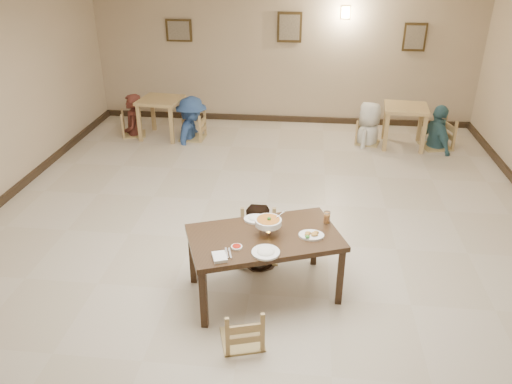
# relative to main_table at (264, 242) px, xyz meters

# --- Properties ---
(floor) EXTENTS (10.00, 10.00, 0.00)m
(floor) POSITION_rel_main_table_xyz_m (-0.16, 1.05, -0.67)
(floor) COLOR beige
(floor) RESTS_ON ground
(ceiling) EXTENTS (10.00, 10.00, 0.00)m
(ceiling) POSITION_rel_main_table_xyz_m (-0.16, 1.05, 2.33)
(ceiling) COLOR silver
(ceiling) RESTS_ON wall_back
(wall_back) EXTENTS (10.00, 0.00, 10.00)m
(wall_back) POSITION_rel_main_table_xyz_m (-0.16, 6.05, 0.83)
(wall_back) COLOR #C0A98B
(wall_back) RESTS_ON floor
(baseboard_back) EXTENTS (8.00, 0.06, 0.12)m
(baseboard_back) POSITION_rel_main_table_xyz_m (-0.16, 6.02, -0.61)
(baseboard_back) COLOR #2F2216
(baseboard_back) RESTS_ON floor
(picture_a) EXTENTS (0.55, 0.04, 0.45)m
(picture_a) POSITION_rel_main_table_xyz_m (-2.36, 6.01, 1.23)
(picture_a) COLOR #392913
(picture_a) RESTS_ON wall_back
(picture_b) EXTENTS (0.50, 0.04, 0.60)m
(picture_b) POSITION_rel_main_table_xyz_m (-0.06, 6.01, 1.33)
(picture_b) COLOR #392913
(picture_b) RESTS_ON wall_back
(picture_c) EXTENTS (0.45, 0.04, 0.55)m
(picture_c) POSITION_rel_main_table_xyz_m (2.44, 6.01, 1.18)
(picture_c) COLOR #392913
(picture_c) RESTS_ON wall_back
(wall_sconce) EXTENTS (0.16, 0.05, 0.22)m
(wall_sconce) POSITION_rel_main_table_xyz_m (1.04, 6.01, 1.63)
(wall_sconce) COLOR #FFD88C
(wall_sconce) RESTS_ON wall_back
(main_table) EXTENTS (1.81, 1.40, 0.75)m
(main_table) POSITION_rel_main_table_xyz_m (0.00, 0.00, 0.00)
(main_table) COLOR #392413
(main_table) RESTS_ON floor
(chair_far) EXTENTS (0.49, 0.49, 1.04)m
(chair_far) POSITION_rel_main_table_xyz_m (-0.14, 0.73, -0.15)
(chair_far) COLOR tan
(chair_far) RESTS_ON floor
(chair_near) EXTENTS (0.41, 0.41, 0.87)m
(chair_near) POSITION_rel_main_table_xyz_m (-0.14, -0.79, -0.23)
(chair_near) COLOR tan
(chair_near) RESTS_ON floor
(main_diner) EXTENTS (0.90, 0.80, 1.55)m
(main_diner) POSITION_rel_main_table_xyz_m (-0.18, 0.61, 0.11)
(main_diner) COLOR gray
(main_diner) RESTS_ON floor
(curry_warmer) EXTENTS (0.32, 0.28, 0.26)m
(curry_warmer) POSITION_rel_main_table_xyz_m (0.04, 0.03, 0.23)
(curry_warmer) COLOR silver
(curry_warmer) RESTS_ON main_table
(rice_plate_far) EXTENTS (0.30, 0.30, 0.07)m
(rice_plate_far) POSITION_rel_main_table_xyz_m (-0.11, 0.31, 0.10)
(rice_plate_far) COLOR white
(rice_plate_far) RESTS_ON main_table
(rice_plate_near) EXTENTS (0.29, 0.29, 0.07)m
(rice_plate_near) POSITION_rel_main_table_xyz_m (0.04, -0.34, 0.10)
(rice_plate_near) COLOR white
(rice_plate_near) RESTS_ON main_table
(fried_plate) EXTENTS (0.27, 0.27, 0.06)m
(fried_plate) POSITION_rel_main_table_xyz_m (0.50, 0.03, 0.10)
(fried_plate) COLOR white
(fried_plate) RESTS_ON main_table
(chili_dish) EXTENTS (0.12, 0.12, 0.02)m
(chili_dish) POSITION_rel_main_table_xyz_m (-0.26, -0.27, 0.09)
(chili_dish) COLOR white
(chili_dish) RESTS_ON main_table
(napkin_cutlery) EXTENTS (0.22, 0.29, 0.03)m
(napkin_cutlery) POSITION_rel_main_table_xyz_m (-0.40, -0.47, 0.10)
(napkin_cutlery) COLOR white
(napkin_cutlery) RESTS_ON main_table
(drink_glass) EXTENTS (0.07, 0.07, 0.14)m
(drink_glass) POSITION_rel_main_table_xyz_m (0.66, 0.34, 0.15)
(drink_glass) COLOR white
(drink_glass) RESTS_ON main_table
(bg_table_left) EXTENTS (0.87, 0.87, 0.79)m
(bg_table_left) POSITION_rel_main_table_xyz_m (-2.51, 4.80, -0.02)
(bg_table_left) COLOR tan
(bg_table_left) RESTS_ON floor
(bg_table_right) EXTENTS (0.86, 0.86, 0.79)m
(bg_table_right) POSITION_rel_main_table_xyz_m (2.23, 4.79, -0.01)
(bg_table_right) COLOR tan
(bg_table_right) RESTS_ON floor
(bg_chair_ll) EXTENTS (0.44, 0.44, 0.95)m
(bg_chair_ll) POSITION_rel_main_table_xyz_m (-3.13, 4.83, -0.19)
(bg_chair_ll) COLOR tan
(bg_chair_ll) RESTS_ON floor
(bg_chair_lr) EXTENTS (0.48, 0.48, 1.01)m
(bg_chair_lr) POSITION_rel_main_table_xyz_m (-1.89, 4.76, -0.16)
(bg_chair_lr) COLOR tan
(bg_chair_lr) RESTS_ON floor
(bg_chair_rl) EXTENTS (0.43, 0.43, 0.92)m
(bg_chair_rl) POSITION_rel_main_table_xyz_m (1.59, 4.87, -0.21)
(bg_chair_rl) COLOR tan
(bg_chair_rl) RESTS_ON floor
(bg_chair_rr) EXTENTS (0.51, 0.51, 1.09)m
(bg_chair_rr) POSITION_rel_main_table_xyz_m (2.88, 4.79, -0.12)
(bg_chair_rr) COLOR tan
(bg_chair_rr) RESTS_ON floor
(bg_diner_a) EXTENTS (0.56, 0.71, 1.70)m
(bg_diner_a) POSITION_rel_main_table_xyz_m (-3.13, 4.83, 0.18)
(bg_diner_a) COLOR #52241E
(bg_diner_a) RESTS_ON floor
(bg_diner_b) EXTENTS (0.73, 1.15, 1.71)m
(bg_diner_b) POSITION_rel_main_table_xyz_m (-1.89, 4.76, 0.19)
(bg_diner_b) COLOR #325188
(bg_diner_b) RESTS_ON floor
(bg_diner_c) EXTENTS (0.78, 0.94, 1.65)m
(bg_diner_c) POSITION_rel_main_table_xyz_m (1.59, 4.87, 0.16)
(bg_diner_c) COLOR silver
(bg_diner_c) RESTS_ON floor
(bg_diner_d) EXTENTS (0.67, 1.05, 1.66)m
(bg_diner_d) POSITION_rel_main_table_xyz_m (2.88, 4.79, 0.17)
(bg_diner_d) COLOR teal
(bg_diner_d) RESTS_ON floor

